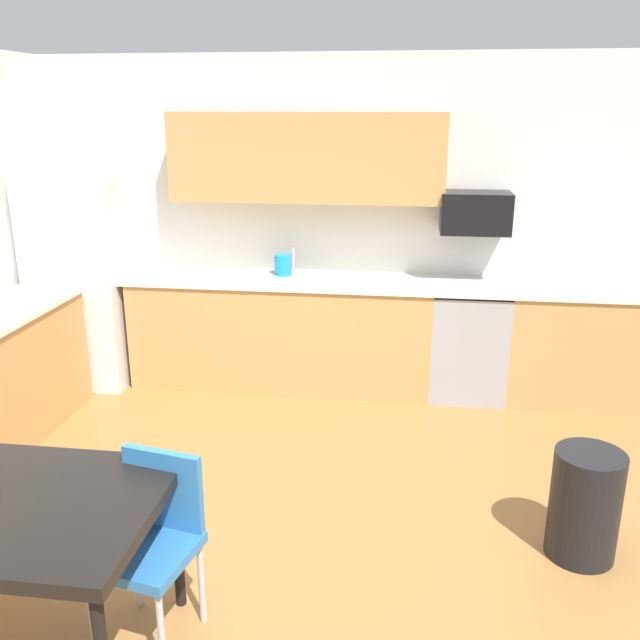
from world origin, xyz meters
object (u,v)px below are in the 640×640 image
Objects in this scene: oven_range at (467,341)px; trash_bin at (585,505)px; kettle at (283,267)px; microwave at (475,212)px; refrigerator at (85,280)px; chair_near_table at (153,533)px.

trash_bin is at bearing -77.57° from oven_range.
kettle is (-2.00, 2.15, 0.72)m from trash_bin.
refrigerator is at bearing -176.81° from microwave.
microwave is at bearing 1.86° from kettle.
kettle is at bearing 89.38° from chair_near_table.
trash_bin is (0.46, -2.20, -1.19)m from microwave.
oven_range is at bearing -1.86° from kettle.
trash_bin is (2.03, 0.82, -0.20)m from chair_near_table.
trash_bin is 3.00× the size of kettle.
oven_range is at bearing 1.42° from refrigerator.
refrigerator is 1.70m from kettle.
kettle is (1.69, 0.13, 0.14)m from refrigerator.
oven_range is 1.07× the size of chair_near_table.
refrigerator reaches higher than microwave.
microwave reaches higher than trash_bin.
trash_bin is (0.46, -2.10, -0.16)m from oven_range.
refrigerator is at bearing -178.58° from oven_range.
chair_near_table reaches higher than trash_bin.
refrigerator reaches higher than oven_range.
oven_range is at bearing -90.00° from microwave.
oven_range is 1.52× the size of trash_bin.
microwave is at bearing 62.50° from chair_near_table.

